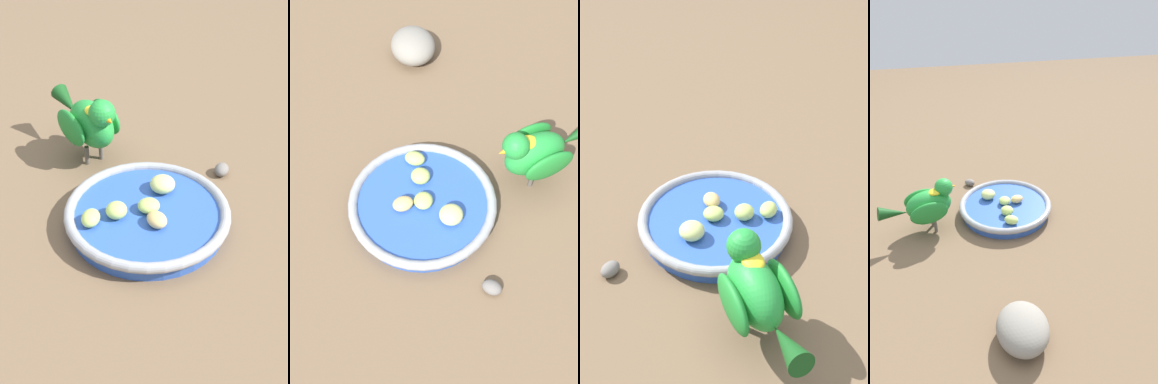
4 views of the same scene
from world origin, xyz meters
TOP-DOWN VIEW (x-y plane):
  - ground_plane at (0.00, 0.00)m, footprint 4.00×4.00m
  - feeding_bowl at (-0.02, 0.03)m, footprint 0.24×0.24m
  - apple_piece_0 at (0.06, 0.02)m, footprint 0.04×0.04m
  - apple_piece_1 at (-0.06, -0.01)m, footprint 0.05×0.05m
  - apple_piece_2 at (-0.02, 0.02)m, footprint 0.04×0.04m
  - apple_piece_3 at (0.02, 0.02)m, footprint 0.04×0.04m
  - apple_piece_4 at (-0.02, 0.06)m, footprint 0.03×0.04m
  - parrot at (0.00, -0.17)m, footprint 0.10×0.19m
  - rock_large at (0.35, -0.04)m, footprint 0.10×0.09m
  - pebble_0 at (-0.18, -0.05)m, footprint 0.04×0.04m

SIDE VIEW (x-z plane):
  - ground_plane at x=0.00m, z-range 0.00..0.00m
  - pebble_0 at x=-0.18m, z-range 0.00..0.02m
  - feeding_bowl at x=-0.02m, z-range 0.00..0.03m
  - rock_large at x=0.35m, z-range 0.00..0.06m
  - apple_piece_2 at x=-0.02m, z-range 0.02..0.04m
  - apple_piece_4 at x=-0.02m, z-range 0.02..0.04m
  - apple_piece_0 at x=0.06m, z-range 0.02..0.05m
  - apple_piece_3 at x=0.02m, z-range 0.02..0.05m
  - apple_piece_1 at x=-0.06m, z-range 0.02..0.05m
  - parrot at x=0.00m, z-range 0.01..0.14m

